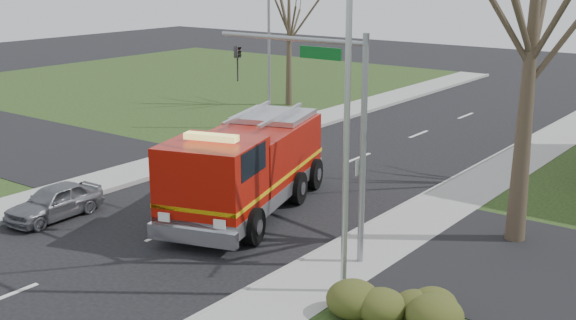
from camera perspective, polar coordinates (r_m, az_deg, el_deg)
The scene contains 11 objects.
ground at distance 24.35m, azimuth -9.44°, elevation -5.69°, with size 120.00×120.00×0.00m, color black.
sidewalk_right at distance 20.58m, azimuth 2.77°, elevation -9.27°, with size 2.40×80.00×0.15m, color gray.
sidewalk_left at distance 28.93m, azimuth -18.00°, elevation -2.71°, with size 2.40×80.00×0.15m, color gray.
hedge_corner at distance 18.28m, azimuth 8.38°, elevation -10.96°, with size 2.80×2.00×0.90m, color #373E16.
bare_tree_near at distance 22.73m, azimuth 18.92°, elevation 11.43°, with size 6.00×6.00×12.00m.
bare_tree_left at distance 44.54m, azimuth 0.08°, elevation 11.27°, with size 4.50×4.50×9.00m.
traffic_signal_mast at distance 20.90m, azimuth 3.00°, elevation 4.46°, with size 5.29×0.18×6.80m.
streetlight_pole at distance 18.26m, azimuth 4.50°, elevation 2.37°, with size 1.48×0.16×8.40m.
utility_pole_far at distance 38.07m, azimuth -1.51°, elevation 7.48°, with size 0.14×0.14×7.00m, color gray.
fire_engine at distance 25.57m, azimuth -3.36°, elevation -0.78°, with size 5.37×9.08×3.46m.
parked_car_maroon at distance 26.46m, azimuth -17.97°, elevation -3.14°, with size 1.44×3.57×1.22m, color slate.
Camera 1 is at (16.67, -15.54, 8.57)m, focal length 45.00 mm.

